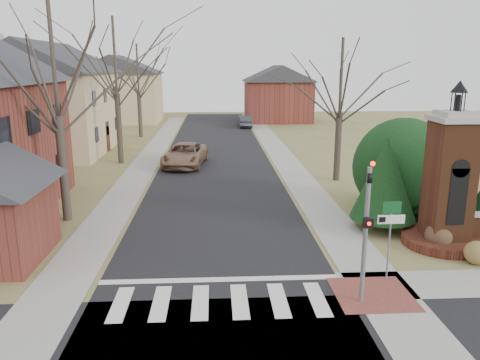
{
  "coord_description": "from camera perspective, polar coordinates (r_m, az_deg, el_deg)",
  "views": [
    {
      "loc": [
        -0.1,
        -12.16,
        7.03
      ],
      "look_at": [
        0.89,
        6.0,
        2.54
      ],
      "focal_mm": 35.0,
      "sensor_mm": 36.0,
      "label": 1
    }
  ],
  "objects": [
    {
      "name": "ground",
      "position": [
        14.05,
        -2.4,
        -16.18
      ],
      "size": [
        120.0,
        120.0,
        0.0
      ],
      "primitive_type": "plane",
      "color": "olive",
      "rests_on": "ground"
    },
    {
      "name": "main_street",
      "position": [
        34.87,
        -2.91,
        2.23
      ],
      "size": [
        8.0,
        70.0,
        0.01
      ],
      "primitive_type": "cube",
      "color": "black",
      "rests_on": "ground"
    },
    {
      "name": "crosswalk_zone",
      "position": [
        14.74,
        -2.45,
        -14.6
      ],
      "size": [
        8.0,
        2.2,
        0.02
      ],
      "primitive_type": "cube",
      "color": "silver",
      "rests_on": "ground"
    },
    {
      "name": "stop_bar",
      "position": [
        16.07,
        -2.52,
        -12.05
      ],
      "size": [
        8.0,
        0.35,
        0.02
      ],
      "primitive_type": "cube",
      "color": "silver",
      "rests_on": "ground"
    },
    {
      "name": "sidewalk_right_main",
      "position": [
        35.27,
        5.57,
        2.32
      ],
      "size": [
        2.0,
        60.0,
        0.02
      ],
      "primitive_type": "cube",
      "color": "gray",
      "rests_on": "ground"
    },
    {
      "name": "sidewalk_left",
      "position": [
        35.24,
        -11.4,
        2.1
      ],
      "size": [
        2.0,
        60.0,
        0.02
      ],
      "primitive_type": "cube",
      "color": "gray",
      "rests_on": "ground"
    },
    {
      "name": "curb_apron",
      "position": [
        15.7,
        15.85,
        -13.26
      ],
      "size": [
        2.4,
        2.4,
        0.02
      ],
      "primitive_type": "cube",
      "color": "brown",
      "rests_on": "ground"
    },
    {
      "name": "traffic_signal_pole",
      "position": [
        14.18,
        15.16,
        -4.89
      ],
      "size": [
        0.28,
        0.41,
        4.5
      ],
      "color": "slate",
      "rests_on": "ground"
    },
    {
      "name": "sign_post",
      "position": [
        16.07,
        17.87,
        -5.26
      ],
      "size": [
        0.9,
        0.07,
        2.75
      ],
      "color": "slate",
      "rests_on": "ground"
    },
    {
      "name": "brick_gate_monument",
      "position": [
        20.02,
        24.03,
        -1.43
      ],
      "size": [
        3.2,
        3.2,
        6.47
      ],
      "color": "#582F1A",
      "rests_on": "ground"
    },
    {
      "name": "house_stucco_left",
      "position": [
        41.46,
        -22.32,
        9.48
      ],
      "size": [
        9.8,
        12.8,
        9.28
      ],
      "color": "beige",
      "rests_on": "ground"
    },
    {
      "name": "house_distant_left",
      "position": [
        61.38,
        -14.58,
        10.84
      ],
      "size": [
        10.8,
        8.8,
        8.53
      ],
      "color": "beige",
      "rests_on": "ground"
    },
    {
      "name": "house_distant_right",
      "position": [
        60.79,
        4.6,
        10.63
      ],
      "size": [
        8.8,
        8.8,
        7.3
      ],
      "color": "brown",
      "rests_on": "ground"
    },
    {
      "name": "evergreen_near",
      "position": [
        21.04,
        17.25,
        0.24
      ],
      "size": [
        2.8,
        2.8,
        4.1
      ],
      "color": "#473D33",
      "rests_on": "ground"
    },
    {
      "name": "evergreen_mid",
      "position": [
        23.38,
        23.91,
        1.74
      ],
      "size": [
        3.4,
        3.4,
        4.7
      ],
      "color": "#473D33",
      "rests_on": "ground"
    },
    {
      "name": "evergreen_mass",
      "position": [
        23.94,
        19.28,
        1.93
      ],
      "size": [
        4.8,
        4.8,
        4.8
      ],
      "primitive_type": "sphere",
      "color": "black",
      "rests_on": "ground"
    },
    {
      "name": "bare_tree_0",
      "position": [
        22.27,
        -21.93,
        14.62
      ],
      "size": [
        8.05,
        8.05,
        11.15
      ],
      "color": "#473D33",
      "rests_on": "ground"
    },
    {
      "name": "bare_tree_1",
      "position": [
        34.86,
        -15.08,
        15.05
      ],
      "size": [
        8.4,
        8.4,
        11.64
      ],
      "color": "#473D33",
      "rests_on": "ground"
    },
    {
      "name": "bare_tree_2",
      "position": [
        47.74,
        -12.4,
        13.55
      ],
      "size": [
        7.35,
        7.35,
        10.19
      ],
      "color": "#473D33",
      "rests_on": "ground"
    },
    {
      "name": "bare_tree_3",
      "position": [
        29.17,
        12.28,
        12.89
      ],
      "size": [
        7.0,
        7.0,
        9.7
      ],
      "color": "#473D33",
      "rests_on": "ground"
    },
    {
      "name": "pickup_truck",
      "position": [
        33.64,
        -6.74,
        3.09
      ],
      "size": [
        3.34,
        6.01,
        1.59
      ],
      "primitive_type": "imported",
      "rotation": [
        0.0,
        0.0,
        -0.13
      ],
      "color": "#8A664B",
      "rests_on": "ground"
    },
    {
      "name": "distant_car",
      "position": [
        54.58,
        0.57,
        7.18
      ],
      "size": [
        1.59,
        4.15,
        1.35
      ],
      "primitive_type": "imported",
      "rotation": [
        0.0,
        0.0,
        3.18
      ],
      "color": "#36383F",
      "rests_on": "ground"
    },
    {
      "name": "dry_shrub_left",
      "position": [
        19.97,
        23.04,
        -6.29
      ],
      "size": [
        1.06,
        1.06,
        1.06
      ],
      "primitive_type": "sphere",
      "color": "#503824",
      "rests_on": "ground"
    },
    {
      "name": "dry_shrub_right",
      "position": [
        19.1,
        26.88,
        -7.92
      ],
      "size": [
        0.87,
        0.87,
        0.87
      ],
      "primitive_type": "sphere",
      "color": "olive",
      "rests_on": "ground"
    }
  ]
}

